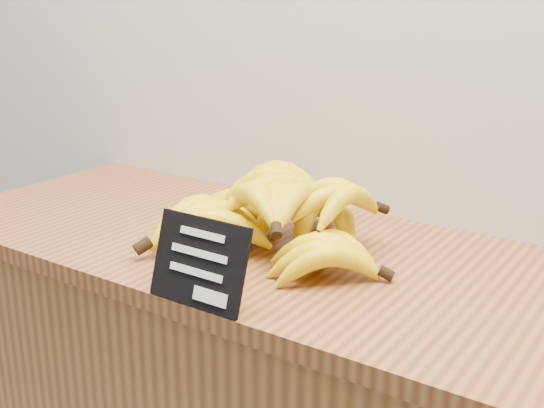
# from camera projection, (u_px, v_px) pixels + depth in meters

# --- Properties ---
(counter_top) EXTENTS (1.38, 0.54, 0.03)m
(counter_top) POSITION_uv_depth(u_px,v_px,m) (288.00, 255.00, 1.17)
(counter_top) COLOR #965A2E
(counter_top) RESTS_ON counter
(chalkboard_sign) EXTENTS (0.15, 0.04, 0.12)m
(chalkboard_sign) POSITION_uv_depth(u_px,v_px,m) (199.00, 262.00, 0.94)
(chalkboard_sign) COLOR black
(chalkboard_sign) RESTS_ON counter_top
(banana_pile) EXTENTS (0.48, 0.37, 0.13)m
(banana_pile) POSITION_uv_depth(u_px,v_px,m) (272.00, 214.00, 1.16)
(banana_pile) COLOR yellow
(banana_pile) RESTS_ON counter_top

